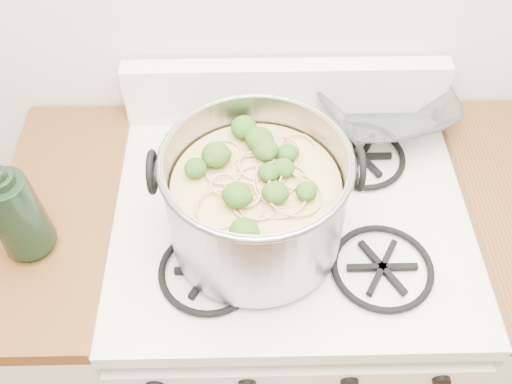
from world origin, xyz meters
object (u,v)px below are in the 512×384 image
spatula (278,198)px  bottle (12,204)px  stock_pot (256,202)px  glass_bowl (381,110)px  gas_range (283,315)px

spatula → bottle: 0.52m
stock_pot → spatula: (0.05, 0.08, -0.09)m
bottle → glass_bowl: bearing=44.6°
gas_range → spatula: spatula is taller
glass_bowl → bottle: bearing=-154.3°
gas_range → stock_pot: size_ratio=2.44×
glass_bowl → gas_range: bearing=-129.7°
gas_range → glass_bowl: size_ratio=7.28×
bottle → stock_pot: bearing=20.9°
spatula → bottle: bottle is taller
stock_pot → bottle: (-0.45, -0.02, 0.02)m
stock_pot → glass_bowl: stock_pot is taller
gas_range → spatula: (-0.03, 0.02, 0.50)m
spatula → glass_bowl: glass_bowl is taller
gas_range → bottle: size_ratio=3.44×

